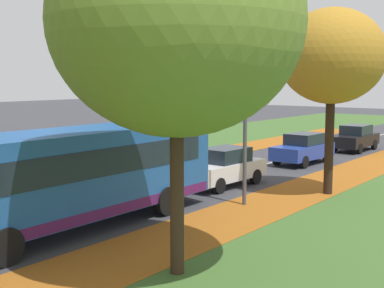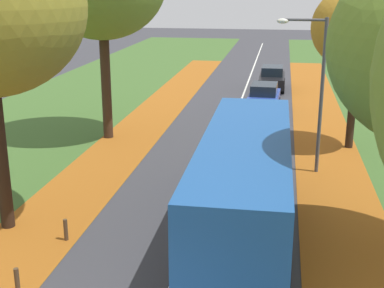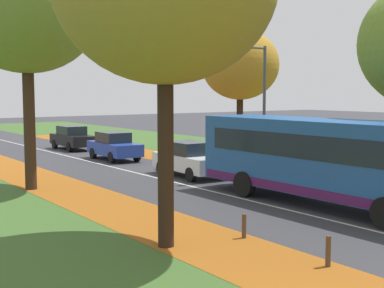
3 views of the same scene
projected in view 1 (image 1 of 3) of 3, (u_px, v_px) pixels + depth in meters
grass_verge_left at (109, 155)px, 31.91m from camera, size 12.00×90.00×0.01m
leaf_litter_left at (84, 178)px, 24.41m from camera, size 2.80×60.00×0.00m
leaf_litter_right at (259, 207)px, 18.87m from camera, size 2.80×60.00×0.00m
road_centre_line at (240, 171)px, 26.38m from camera, size 0.12×80.00×0.01m
tree_left_mid at (116, 23)px, 26.79m from camera, size 5.91×5.91×9.99m
tree_right_near at (176, 22)px, 11.77m from camera, size 5.69×5.69×8.32m
tree_right_mid at (332, 57)px, 20.40m from camera, size 4.07×4.07×7.20m
streetlamp_right at (237, 101)px, 18.95m from camera, size 1.89×0.28×6.00m
bus at (74, 173)px, 15.96m from camera, size 2.73×10.42×2.98m
car_white_lead at (223, 167)px, 22.48m from camera, size 1.93×4.27×1.62m
car_blue_following at (303, 149)px, 28.47m from camera, size 1.92×4.27×1.62m
car_black_third_in_line at (355, 138)px, 33.64m from camera, size 1.80×4.21×1.62m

